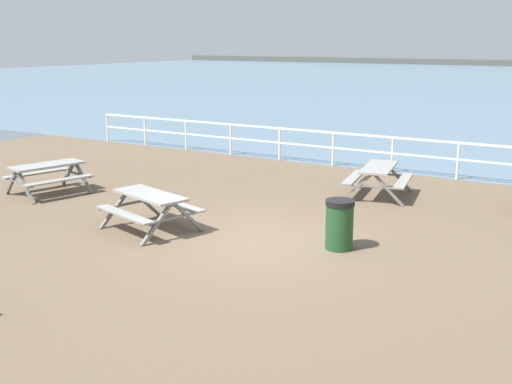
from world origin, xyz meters
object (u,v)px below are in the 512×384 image
object	(u,v)px
picnic_table_near_right	(150,203)
picnic_table_corner	(379,174)
litter_bin	(339,224)
picnic_table_far_right	(47,171)

from	to	relation	value
picnic_table_near_right	picnic_table_corner	distance (m)	6.00
litter_bin	picnic_table_near_right	bearing A→B (deg)	-166.90
picnic_table_near_right	picnic_table_corner	xyz separation A→B (m)	(3.01, 5.20, 0.00)
picnic_table_near_right	picnic_table_far_right	size ratio (longest dim) A/B	1.02
picnic_table_far_right	litter_bin	world-z (taller)	litter_bin
picnic_table_far_right	picnic_table_corner	distance (m)	8.42
picnic_table_far_right	litter_bin	size ratio (longest dim) A/B	2.22
picnic_table_far_right	litter_bin	xyz separation A→B (m)	(8.18, -0.19, -0.10)
picnic_table_far_right	picnic_table_corner	xyz separation A→B (m)	(7.34, 4.11, 0.00)
picnic_table_near_right	picnic_table_far_right	bearing A→B (deg)	-178.04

